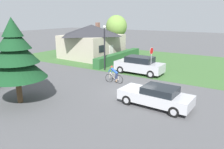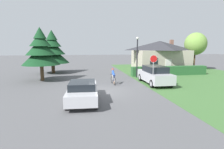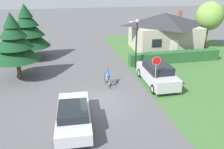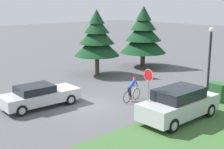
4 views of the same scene
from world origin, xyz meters
name	(u,v)px [view 2 (image 2 of 4)]	position (x,y,z in m)	size (l,w,h in m)	color
ground_plane	(104,92)	(0.00, 0.00, 0.00)	(140.00, 140.00, 0.00)	#515154
grass_verge_right	(203,79)	(12.14, 4.00, 0.01)	(16.00, 36.00, 0.01)	#3D6633
cottage_house	(159,55)	(10.35, 12.18, 2.39)	(8.49, 7.79, 4.85)	#B2A893
hedge_row	(169,71)	(9.50, 7.13, 0.59)	(10.19, 0.90, 1.18)	#285B2D
sedan_left_lane	(83,91)	(-1.77, -2.29, 0.72)	(2.15, 4.88, 1.42)	#BCBCC1
cyclist	(113,77)	(1.26, 2.81, 0.74)	(0.44, 1.75, 1.56)	black
parked_suv_right	(155,75)	(5.36, 2.28, 0.91)	(2.12, 5.02, 1.81)	#B7B7BC
stop_sign	(153,65)	(4.50, 0.67, 2.06)	(0.66, 0.09, 2.97)	gray
street_lamp	(137,53)	(4.75, 6.19, 2.95)	(0.32, 0.32, 4.92)	black
conifer_tall_near	(41,50)	(-6.13, 5.98, 3.31)	(3.98, 3.98, 5.79)	#4C3823
conifer_tall_far	(52,50)	(-5.85, 11.70, 3.22)	(4.57, 4.57, 6.03)	#4C3823
deciduous_tree_right	(196,44)	(16.07, 11.50, 4.17)	(3.37, 3.37, 5.95)	#4C3823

